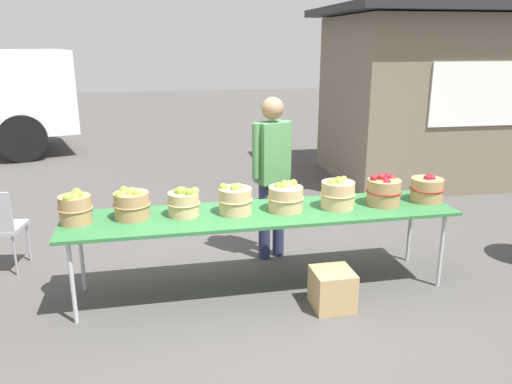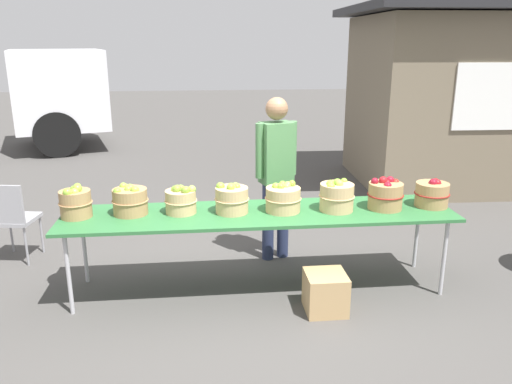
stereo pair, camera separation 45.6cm
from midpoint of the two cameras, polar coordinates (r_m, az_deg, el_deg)
The scene contains 13 objects.
ground_plane at distance 4.85m, azimuth -2.01°, elevation -10.71°, with size 40.00×40.00×0.00m, color #474442.
market_table at distance 4.57m, azimuth -2.10°, elevation -2.68°, with size 3.50×0.76×0.75m.
apple_basket_green_0 at distance 4.58m, azimuth -22.34°, elevation -1.68°, with size 0.29×0.29×0.30m.
apple_basket_green_1 at distance 4.55m, azimuth -16.60°, elevation -1.35°, with size 0.32×0.32×0.27m.
apple_basket_green_2 at distance 4.52m, azimuth -10.98°, elevation -1.19°, with size 0.29×0.29×0.26m.
apple_basket_green_3 at distance 4.51m, azimuth -5.26°, elevation -0.87°, with size 0.31×0.31×0.28m.
apple_basket_green_4 at distance 4.57m, azimuth 0.51°, elevation -0.64°, with size 0.33×0.33×0.27m.
apple_basket_green_5 at distance 4.66m, azimuth 6.39°, elevation -0.22°, with size 0.32×0.32×0.30m.
apple_basket_red_0 at distance 4.82m, azimuth 11.53°, elevation 0.07°, with size 0.33×0.33×0.30m.
apple_basket_red_1 at distance 5.04m, azimuth 16.19°, elevation 0.31°, with size 0.32×0.32×0.27m.
vendor_adult at distance 5.18m, azimuth -0.72°, elevation 2.90°, with size 0.43×0.31×1.70m.
food_kiosk at distance 8.87m, azimuth 17.39°, elevation 10.42°, with size 3.59×3.01×2.74m.
produce_crate at distance 4.47m, azimuth 5.63°, elevation -10.83°, with size 0.34×0.34×0.34m, color tan.
Camera 1 is at (-0.93, -4.22, 2.22)m, focal length 35.68 mm.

